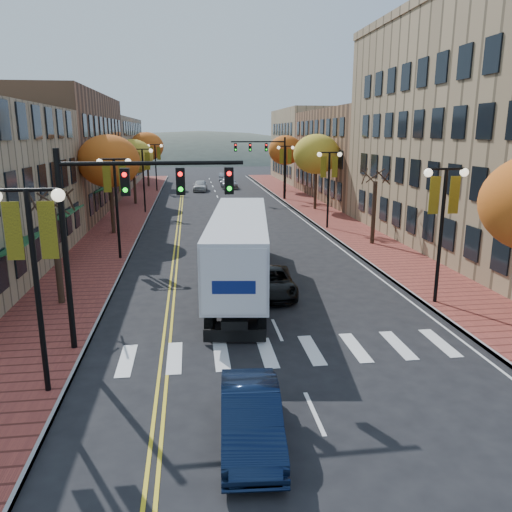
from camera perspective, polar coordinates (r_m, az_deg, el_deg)
name	(u,v)px	position (r m, az deg, el deg)	size (l,w,h in m)	color
ground	(299,379)	(16.12, 4.91, -13.78)	(200.00, 200.00, 0.00)	black
sidewalk_left	(127,216)	(47.36, -14.49, 4.49)	(4.00, 85.00, 0.15)	brown
sidewalk_right	(319,212)	(48.56, 7.17, 5.05)	(4.00, 85.00, 0.15)	brown
building_left_mid	(41,154)	(51.83, -23.36, 10.63)	(12.00, 24.00, 11.00)	brown
building_left_far	(92,152)	(76.23, -18.28, 11.19)	(12.00, 26.00, 9.50)	#9E8966
building_right_mid	(380,155)	(60.02, 13.97, 11.16)	(15.00, 24.00, 10.00)	brown
building_right_far	(328,146)	(80.90, 8.26, 12.38)	(15.00, 20.00, 11.00)	#9E8966
tree_left_a	(57,257)	(23.27, -21.75, -0.07)	(0.28, 0.28, 4.20)	#382619
tree_left_b	(109,161)	(38.41, -16.46, 10.33)	(4.48, 4.48, 7.21)	#382619
tree_left_c	(133,157)	(54.28, -13.88, 10.97)	(4.16, 4.16, 6.69)	#382619
tree_left_d	(147,147)	(72.18, -12.38, 12.12)	(4.61, 4.61, 7.42)	#382619
tree_right_b	(374,213)	(34.56, 13.30, 4.85)	(0.28, 0.28, 4.20)	#382619
tree_right_c	(316,154)	(49.48, 6.92, 11.47)	(4.48, 4.48, 7.21)	#382619
tree_right_d	(285,150)	(65.10, 3.38, 11.97)	(4.35, 4.35, 7.00)	#382619
lamp_left_a	(33,253)	(14.92, -24.12, 0.36)	(1.96, 0.36, 6.05)	black
lamp_left_b	(116,189)	(30.39, -15.74, 7.39)	(1.96, 0.36, 6.05)	black
lamp_left_c	(143,168)	(48.22, -12.79, 9.80)	(1.96, 0.36, 6.05)	black
lamp_left_d	(155,158)	(66.13, -11.42, 10.90)	(1.96, 0.36, 6.05)	black
lamp_right_a	(443,209)	(22.82, 20.59, 5.02)	(1.96, 0.36, 6.05)	black
lamp_right_b	(329,175)	(39.52, 8.33, 9.16)	(1.96, 0.36, 6.05)	black
lamp_right_c	(285,162)	(57.02, 3.39, 10.70)	(1.96, 0.36, 6.05)	black
traffic_mast_near	(122,212)	(17.26, -15.10, 4.93)	(6.10, 0.35, 7.00)	black
traffic_mast_far	(268,156)	(56.64, 1.35, 11.33)	(6.10, 0.34, 7.00)	black
semi_truck	(240,243)	(24.50, -1.84, 1.52)	(4.34, 15.38, 3.80)	black
navy_sedan	(251,417)	(12.86, -0.58, -17.97)	(1.45, 4.17, 1.37)	black
black_suv	(272,282)	(23.62, 1.81, -2.94)	(2.08, 4.51, 1.25)	black
car_far_white	(200,186)	(66.46, -6.39, 8.01)	(1.72, 4.27, 1.45)	silver
car_far_silver	(229,183)	(69.84, -3.13, 8.38)	(2.12, 5.23, 1.52)	#97979E
car_far_oncoming	(223,177)	(80.59, -3.75, 9.03)	(1.36, 3.91, 1.29)	#9F9FA6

